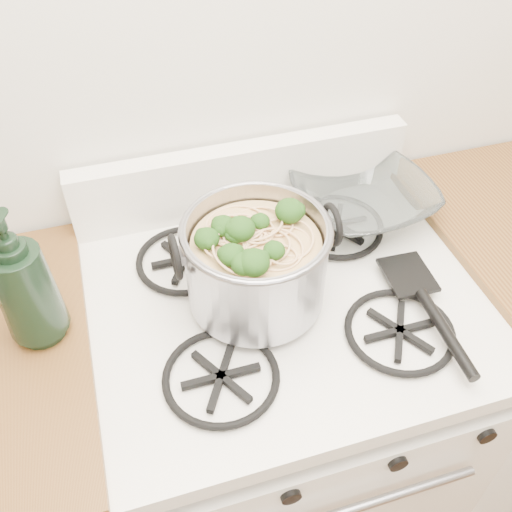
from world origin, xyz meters
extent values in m
plane|color=silver|center=(0.00, 1.60, 1.35)|extent=(3.60, 0.00, 3.60)
cube|color=white|center=(0.00, 1.27, 0.41)|extent=(0.76, 0.65, 0.81)
cube|color=white|center=(0.00, 1.27, 0.88)|extent=(0.76, 0.65, 0.04)
cube|color=black|center=(0.00, 1.27, 0.91)|extent=(0.60, 0.56, 0.02)
cylinder|color=black|center=(-0.10, 0.95, 0.78)|extent=(0.04, 0.03, 0.04)
cylinder|color=black|center=(0.10, 0.95, 0.78)|extent=(0.04, 0.03, 0.04)
cylinder|color=black|center=(0.28, 0.95, 0.78)|extent=(0.04, 0.03, 0.04)
cube|color=silver|center=(-0.51, 1.27, 0.44)|extent=(0.25, 0.65, 0.88)
cube|color=#512D13|center=(-0.51, 1.27, 0.90)|extent=(0.25, 0.65, 0.04)
cylinder|color=#9898A1|center=(-0.06, 1.27, 1.01)|extent=(0.26, 0.26, 0.17)
torus|color=#9898A1|center=(-0.06, 1.27, 1.09)|extent=(0.27, 0.27, 0.01)
torus|color=black|center=(-0.20, 1.27, 1.07)|extent=(0.01, 0.08, 0.08)
torus|color=black|center=(0.08, 1.27, 1.07)|extent=(0.01, 0.08, 0.08)
cylinder|color=tan|center=(-0.06, 1.27, 0.99)|extent=(0.23, 0.23, 0.14)
sphere|color=#1D4211|center=(-0.06, 1.27, 1.08)|extent=(0.04, 0.04, 0.04)
sphere|color=#1D4211|center=(-0.06, 1.27, 1.08)|extent=(0.04, 0.04, 0.04)
sphere|color=#1D4211|center=(-0.06, 1.27, 1.08)|extent=(0.04, 0.04, 0.04)
sphere|color=#1D4211|center=(-0.06, 1.27, 1.08)|extent=(0.04, 0.04, 0.04)
sphere|color=#1D4211|center=(-0.06, 1.27, 1.08)|extent=(0.04, 0.04, 0.04)
sphere|color=#1D4211|center=(-0.06, 1.27, 1.08)|extent=(0.04, 0.04, 0.04)
sphere|color=#1D4211|center=(-0.06, 1.27, 1.08)|extent=(0.04, 0.04, 0.04)
sphere|color=#1D4211|center=(-0.06, 1.27, 1.08)|extent=(0.04, 0.04, 0.04)
sphere|color=#1D4211|center=(-0.06, 1.27, 1.08)|extent=(0.04, 0.04, 0.04)
sphere|color=#1D4211|center=(-0.06, 1.27, 1.08)|extent=(0.04, 0.04, 0.04)
sphere|color=#1D4211|center=(-0.06, 1.27, 1.08)|extent=(0.04, 0.04, 0.04)
imported|color=white|center=(0.24, 1.44, 0.94)|extent=(0.13, 0.13, 0.03)
imported|color=black|center=(-0.46, 1.30, 1.06)|extent=(0.14, 0.14, 0.27)
camera|label=1|loc=(-0.27, 0.57, 1.74)|focal=40.00mm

